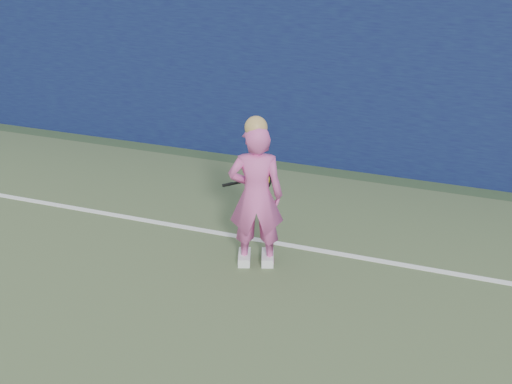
% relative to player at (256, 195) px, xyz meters
% --- Properties ---
extents(backstop_wall, '(24.00, 0.40, 2.50)m').
position_rel_player_xyz_m(backstop_wall, '(0.27, 2.95, 0.49)').
color(backstop_wall, '#0E0F3E').
rests_on(backstop_wall, ground).
extents(player, '(0.63, 0.52, 1.58)m').
position_rel_player_xyz_m(player, '(0.00, 0.00, 0.00)').
color(player, '#D854A1').
rests_on(player, ground).
extents(racket, '(0.54, 0.17, 0.29)m').
position_rel_player_xyz_m(racket, '(-0.15, 0.39, -0.01)').
color(racket, black).
rests_on(racket, ground).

